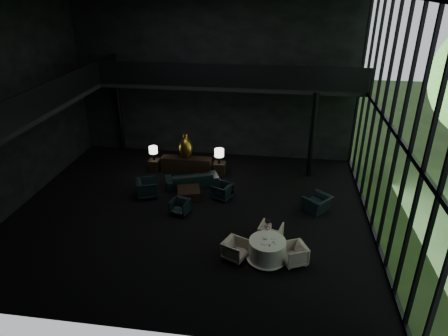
# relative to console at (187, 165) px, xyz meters

# --- Properties ---
(floor) EXTENTS (14.00, 12.00, 0.02)m
(floor) POSITION_rel_console_xyz_m (0.99, -3.55, -0.38)
(floor) COLOR black
(floor) RESTS_ON ground
(wall_back) EXTENTS (14.00, 0.04, 8.00)m
(wall_back) POSITION_rel_console_xyz_m (0.99, 2.45, 3.62)
(wall_back) COLOR black
(wall_back) RESTS_ON ground
(wall_front) EXTENTS (14.00, 0.04, 8.00)m
(wall_front) POSITION_rel_console_xyz_m (0.99, -9.55, 3.62)
(wall_front) COLOR black
(wall_front) RESTS_ON ground
(wall_left) EXTENTS (0.04, 12.00, 8.00)m
(wall_left) POSITION_rel_console_xyz_m (-6.01, -3.55, 3.62)
(wall_left) COLOR black
(wall_left) RESTS_ON ground
(curtain_wall) EXTENTS (0.20, 12.00, 8.00)m
(curtain_wall) POSITION_rel_console_xyz_m (7.94, -3.55, 3.62)
(curtain_wall) COLOR black
(curtain_wall) RESTS_ON ground
(mezzanine_left) EXTENTS (2.00, 12.00, 0.25)m
(mezzanine_left) POSITION_rel_console_xyz_m (-5.01, -3.55, 3.62)
(mezzanine_left) COLOR black
(mezzanine_left) RESTS_ON wall_left
(mezzanine_back) EXTENTS (12.00, 2.00, 0.25)m
(mezzanine_back) POSITION_rel_console_xyz_m (1.99, 1.45, 3.62)
(mezzanine_back) COLOR black
(mezzanine_back) RESTS_ON wall_back
(railing_left) EXTENTS (0.06, 12.00, 1.00)m
(railing_left) POSITION_rel_console_xyz_m (-4.01, -3.55, 4.22)
(railing_left) COLOR black
(railing_left) RESTS_ON mezzanine_left
(railing_back) EXTENTS (12.00, 0.06, 1.00)m
(railing_back) POSITION_rel_console_xyz_m (1.99, 0.45, 4.22)
(railing_back) COLOR black
(railing_back) RESTS_ON mezzanine_back
(column_nw) EXTENTS (0.24, 0.24, 4.00)m
(column_nw) POSITION_rel_console_xyz_m (-4.01, 2.15, 1.62)
(column_nw) COLOR black
(column_nw) RESTS_ON floor
(column_ne) EXTENTS (0.24, 0.24, 4.00)m
(column_ne) POSITION_rel_console_xyz_m (5.79, 0.45, 1.62)
(column_ne) COLOR black
(column_ne) RESTS_ON floor
(console) EXTENTS (2.37, 0.54, 0.75)m
(console) POSITION_rel_console_xyz_m (0.00, 0.00, 0.00)
(console) COLOR black
(console) RESTS_ON floor
(bronze_urn) EXTENTS (0.65, 0.65, 1.21)m
(bronze_urn) POSITION_rel_console_xyz_m (-0.00, 0.00, 0.89)
(bronze_urn) COLOR olive
(bronze_urn) RESTS_ON console
(side_table_left) EXTENTS (0.49, 0.49, 0.54)m
(side_table_left) POSITION_rel_console_xyz_m (-1.60, -0.00, -0.11)
(side_table_left) COLOR black
(side_table_left) RESTS_ON floor
(table_lamp_left) EXTENTS (0.40, 0.40, 0.68)m
(table_lamp_left) POSITION_rel_console_xyz_m (-1.60, 0.01, 0.65)
(table_lamp_left) COLOR black
(table_lamp_left) RESTS_ON side_table_left
(side_table_right) EXTENTS (0.54, 0.54, 0.59)m
(side_table_right) POSITION_rel_console_xyz_m (1.60, -0.00, -0.08)
(side_table_right) COLOR black
(side_table_right) RESTS_ON floor
(table_lamp_right) EXTENTS (0.43, 0.43, 0.73)m
(table_lamp_right) POSITION_rel_console_xyz_m (1.60, -0.10, 0.74)
(table_lamp_right) COLOR black
(table_lamp_right) RESTS_ON side_table_right
(sofa) EXTENTS (2.67, 1.63, 1.01)m
(sofa) POSITION_rel_console_xyz_m (0.56, -1.35, 0.13)
(sofa) COLOR black
(sofa) RESTS_ON floor
(lounge_armchair_west) EXTENTS (1.13, 1.17, 0.94)m
(lounge_armchair_west) POSITION_rel_console_xyz_m (-1.12, -2.58, 0.09)
(lounge_armchair_west) COLOR black
(lounge_armchair_west) RESTS_ON floor
(lounge_armchair_east) EXTENTS (0.86, 0.89, 0.70)m
(lounge_armchair_east) POSITION_rel_console_xyz_m (2.07, -2.29, -0.03)
(lounge_armchair_east) COLOR black
(lounge_armchair_east) RESTS_ON floor
(lounge_armchair_south) EXTENTS (0.71, 0.69, 0.60)m
(lounge_armchair_south) POSITION_rel_console_xyz_m (0.60, -3.75, -0.08)
(lounge_armchair_south) COLOR black
(lounge_armchair_south) RESTS_ON floor
(window_armchair) EXTENTS (1.04, 1.07, 0.79)m
(window_armchair) POSITION_rel_console_xyz_m (5.96, -2.72, 0.02)
(window_armchair) COLOR black
(window_armchair) RESTS_ON floor
(coffee_table) EXTENTS (1.15, 1.15, 0.41)m
(coffee_table) POSITION_rel_console_xyz_m (0.65, -2.43, -0.17)
(coffee_table) COLOR black
(coffee_table) RESTS_ON floor
(dining_table) EXTENTS (1.37, 1.37, 0.75)m
(dining_table) POSITION_rel_console_xyz_m (4.12, -6.11, -0.05)
(dining_table) COLOR white
(dining_table) RESTS_ON floor
(dining_chair_north) EXTENTS (0.90, 0.86, 0.77)m
(dining_chair_north) POSITION_rel_console_xyz_m (4.20, -5.08, 0.01)
(dining_chair_north) COLOR #ABA38F
(dining_chair_north) RESTS_ON floor
(dining_chair_east) EXTENTS (0.90, 0.92, 0.73)m
(dining_chair_east) POSITION_rel_console_xyz_m (4.99, -6.15, -0.01)
(dining_chair_east) COLOR #B8B09F
(dining_chair_east) RESTS_ON floor
(dining_chair_west) EXTENTS (0.87, 0.89, 0.71)m
(dining_chair_west) POSITION_rel_console_xyz_m (3.08, -6.18, -0.02)
(dining_chair_west) COLOR #9E968A
(dining_chair_west) RESTS_ON floor
(child) EXTENTS (0.25, 0.25, 0.55)m
(child) POSITION_rel_console_xyz_m (4.09, -5.24, 0.34)
(child) COLOR #E89FB7
(child) RESTS_ON dining_chair_north
(plate_a) EXTENTS (0.31, 0.31, 0.02)m
(plate_a) POSITION_rel_console_xyz_m (4.03, -6.24, 0.38)
(plate_a) COLOR white
(plate_a) RESTS_ON dining_table
(plate_b) EXTENTS (0.20, 0.20, 0.01)m
(plate_b) POSITION_rel_console_xyz_m (4.32, -5.94, 0.38)
(plate_b) COLOR white
(plate_b) RESTS_ON dining_table
(saucer) EXTENTS (0.17, 0.17, 0.01)m
(saucer) POSITION_rel_console_xyz_m (4.36, -6.21, 0.38)
(saucer) COLOR white
(saucer) RESTS_ON dining_table
(coffee_cup) EXTENTS (0.09, 0.09, 0.05)m
(coffee_cup) POSITION_rel_console_xyz_m (4.32, -6.18, 0.41)
(coffee_cup) COLOR white
(coffee_cup) RESTS_ON saucer
(cereal_bowl) EXTENTS (0.15, 0.15, 0.08)m
(cereal_bowl) POSITION_rel_console_xyz_m (4.04, -6.02, 0.41)
(cereal_bowl) COLOR white
(cereal_bowl) RESTS_ON dining_table
(cream_pot) EXTENTS (0.07, 0.07, 0.07)m
(cream_pot) POSITION_rel_console_xyz_m (4.20, -6.40, 0.41)
(cream_pot) COLOR #99999E
(cream_pot) RESTS_ON dining_table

